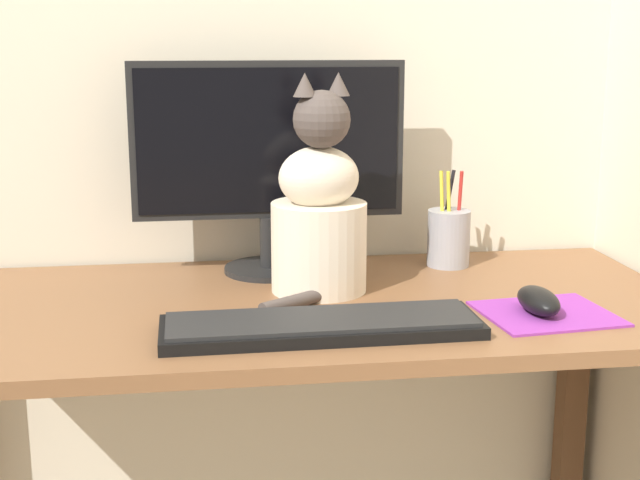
# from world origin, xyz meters

# --- Properties ---
(wall_back) EXTENTS (7.00, 0.04, 2.50)m
(wall_back) POSITION_xyz_m (0.00, 0.33, 1.25)
(wall_back) COLOR beige
(wall_back) RESTS_ON ground_plane
(desk) EXTENTS (1.30, 0.59, 0.76)m
(desk) POSITION_xyz_m (0.00, 0.00, 0.64)
(desk) COLOR brown
(desk) RESTS_ON ground_plane
(monitor) EXTENTS (0.50, 0.17, 0.39)m
(monitor) POSITION_xyz_m (-0.03, 0.20, 0.97)
(monitor) COLOR black
(monitor) RESTS_ON desk
(keyboard) EXTENTS (0.48, 0.15, 0.02)m
(keyboard) POSITION_xyz_m (0.02, -0.16, 0.77)
(keyboard) COLOR black
(keyboard) RESTS_ON desk
(mousepad_right) EXTENTS (0.22, 0.19, 0.00)m
(mousepad_right) POSITION_xyz_m (0.38, -0.13, 0.76)
(mousepad_right) COLOR purple
(mousepad_right) RESTS_ON desk
(computer_mouse_right) EXTENTS (0.06, 0.11, 0.04)m
(computer_mouse_right) POSITION_xyz_m (0.37, -0.12, 0.78)
(computer_mouse_right) COLOR black
(computer_mouse_right) RESTS_ON mousepad_right
(cat) EXTENTS (0.21, 0.25, 0.37)m
(cat) POSITION_xyz_m (0.05, 0.06, 0.89)
(cat) COLOR beige
(cat) RESTS_ON desk
(pen_cup) EXTENTS (0.08, 0.08, 0.18)m
(pen_cup) POSITION_xyz_m (0.32, 0.20, 0.81)
(pen_cup) COLOR #99999E
(pen_cup) RESTS_ON desk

